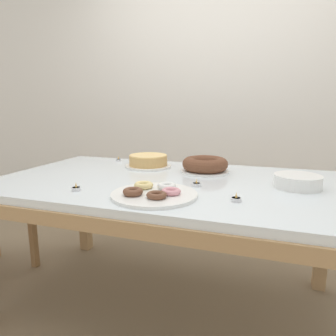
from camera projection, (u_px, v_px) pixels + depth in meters
name	position (u px, v px, depth m)	size (l,w,h in m)	color
ground_plane	(167.00, 305.00, 1.68)	(12.00, 12.00, 0.00)	#7A664C
wall_back	(220.00, 86.00, 2.91)	(8.00, 0.10, 2.60)	white
dining_table	(167.00, 194.00, 1.55)	(1.78, 1.04, 0.73)	silver
cake_chocolate_round	(148.00, 161.00, 1.85)	(0.28, 0.28, 0.08)	white
cake_golden_bundt	(205.00, 165.00, 1.69)	(0.27, 0.27, 0.09)	white
pastry_platter	(154.00, 193.00, 1.24)	(0.36, 0.36, 0.04)	white
plate_stack	(298.00, 181.00, 1.37)	(0.21, 0.21, 0.06)	white
tealight_centre	(196.00, 184.00, 1.40)	(0.04, 0.04, 0.04)	silver
tealight_left_edge	(118.00, 160.00, 2.05)	(0.04, 0.04, 0.04)	silver
tealight_right_edge	(236.00, 199.00, 1.17)	(0.04, 0.04, 0.04)	silver
tealight_near_front	(76.00, 188.00, 1.32)	(0.04, 0.04, 0.04)	silver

